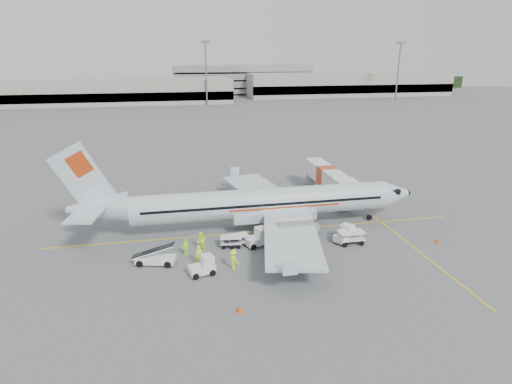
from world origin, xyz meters
TOP-DOWN VIEW (x-y plane):
  - ground at (0.00, 0.00)m, footprint 360.00×360.00m
  - stripe_lead at (0.00, 0.00)m, footprint 44.00×0.20m
  - stripe_cross at (14.00, -8.00)m, footprint 0.20×20.00m
  - terminal_west at (-40.00, 130.00)m, footprint 110.00×22.00m
  - terminal_east at (70.00, 145.00)m, footprint 90.00×26.00m
  - parking_garage at (25.00, 160.00)m, footprint 62.00×24.00m
  - treeline at (0.00, 175.00)m, footprint 300.00×3.00m
  - mast_center at (5.00, 118.00)m, footprint 3.20×1.20m
  - mast_east at (80.00, 118.00)m, footprint 3.20×1.20m
  - aircraft at (0.60, 0.79)m, footprint 36.50×28.61m
  - jet_bridge at (11.01, 9.75)m, footprint 3.06×15.29m
  - belt_loader at (-10.69, -5.34)m, footprint 4.96×2.88m
  - tug_fore at (7.79, -4.28)m, footprint 2.55×2.34m
  - tug_mid at (-0.98, -3.38)m, footprint 2.63×2.02m
  - tug_aft at (-6.77, -8.13)m, footprint 2.43×1.75m
  - cart_loaded_a at (-2.88, -3.02)m, footprint 2.39×1.73m
  - cart_loaded_b at (-3.52, -3.13)m, footprint 2.21×1.48m
  - cart_empty_a at (2.60, -6.33)m, footprint 2.41×1.89m
  - cart_empty_b at (8.27, -4.79)m, footprint 2.56×1.54m
  - cone_nose at (16.92, -6.21)m, footprint 0.37×0.37m
  - cone_port at (6.83, 16.89)m, footprint 0.37×0.37m
  - cone_stbd at (-4.50, -14.29)m, footprint 0.41×0.41m
  - crew_a at (-6.84, -6.36)m, footprint 0.78×0.60m
  - crew_b at (-6.42, -3.37)m, footprint 1.12×1.15m
  - crew_c at (-3.96, -7.78)m, footprint 1.31×1.40m
  - crew_d at (-7.94, -4.18)m, footprint 1.04×0.80m

SIDE VIEW (x-z plane):
  - ground at x=0.00m, z-range 0.00..0.00m
  - stripe_lead at x=0.00m, z-range 0.00..0.01m
  - stripe_cross at x=14.00m, z-range 0.00..0.01m
  - cone_port at x=6.83m, z-range 0.00..0.60m
  - cone_nose at x=16.92m, z-range 0.00..0.60m
  - cone_stbd at x=-4.50m, z-range 0.00..0.66m
  - cart_loaded_b at x=-3.52m, z-range 0.00..1.08m
  - cart_empty_a at x=2.60m, z-range 0.00..1.10m
  - cart_loaded_a at x=-2.88m, z-range 0.00..1.13m
  - cart_empty_b at x=8.27m, z-range 0.00..1.32m
  - crew_d at x=-7.94m, z-range 0.00..1.65m
  - tug_aft at x=-6.77m, z-range 0.00..1.69m
  - tug_fore at x=7.79m, z-range 0.00..1.72m
  - tug_mid at x=-0.98m, z-range 0.00..1.79m
  - crew_b at x=-6.42m, z-range 0.00..1.86m
  - crew_c at x=-3.96m, z-range 0.00..1.89m
  - crew_a at x=-6.84m, z-range 0.00..1.91m
  - belt_loader at x=-10.69m, z-range 0.00..2.53m
  - jet_bridge at x=11.01m, z-range 0.00..4.00m
  - treeline at x=0.00m, z-range 0.00..6.00m
  - terminal_west at x=-40.00m, z-range 0.00..9.00m
  - terminal_east at x=70.00m, z-range 0.00..10.00m
  - aircraft at x=0.60m, z-range 0.00..10.06m
  - parking_garage at x=25.00m, z-range 0.00..14.00m
  - mast_center at x=5.00m, z-range 0.00..22.00m
  - mast_east at x=80.00m, z-range 0.00..22.00m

